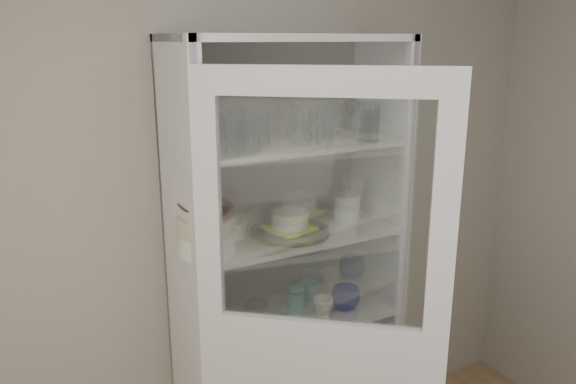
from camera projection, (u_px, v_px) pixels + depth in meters
wall_back at (226, 215)px, 2.57m from camera, size 3.60×0.02×2.60m
pantry_cabinet at (282, 292)px, 2.62m from camera, size 1.00×0.45×2.10m
cupboard_door at (319, 376)px, 2.08m from camera, size 0.72×0.61×2.00m
tumbler_0 at (234, 136)px, 2.07m from camera, size 0.08×0.08×0.14m
tumbler_1 at (252, 136)px, 2.12m from camera, size 0.08×0.08×0.13m
tumbler_2 at (302, 128)px, 2.25m from camera, size 0.08×0.08×0.15m
tumbler_3 at (325, 127)px, 2.26m from camera, size 0.09×0.09×0.15m
tumbler_4 at (362, 124)px, 2.38m from camera, size 0.09×0.09×0.14m
tumbler_5 at (370, 123)px, 2.36m from camera, size 0.08×0.08×0.15m
tumbler_6 at (367, 125)px, 2.39m from camera, size 0.08×0.08×0.13m
tumbler_7 at (235, 128)px, 2.24m from camera, size 0.09×0.09×0.15m
tumbler_8 at (222, 130)px, 2.19m from camera, size 0.09×0.09×0.15m
tumbler_9 at (261, 128)px, 2.26m from camera, size 0.08×0.08×0.14m
tumbler_10 at (318, 125)px, 2.39m from camera, size 0.08×0.08×0.13m
goblet_0 at (206, 122)px, 2.28m from camera, size 0.08×0.08×0.19m
goblet_1 at (286, 116)px, 2.45m from camera, size 0.08×0.08×0.19m
goblet_2 at (334, 115)px, 2.56m from camera, size 0.08×0.08×0.17m
goblet_3 at (352, 113)px, 2.64m from camera, size 0.07×0.07×0.16m
plate_stack_front at (207, 243)px, 2.21m from camera, size 0.23×0.23×0.08m
plate_stack_back at (223, 227)px, 2.42m from camera, size 0.21×0.21×0.07m
cream_bowl at (206, 225)px, 2.19m from camera, size 0.28×0.28×0.07m
terracotta_bowl at (206, 210)px, 2.17m from camera, size 0.20×0.20×0.05m
glass_platter at (290, 232)px, 2.44m from camera, size 0.45×0.45×0.02m
yellow_trivet at (290, 228)px, 2.44m from camera, size 0.21×0.21×0.01m
white_ramekin at (290, 219)px, 2.42m from camera, size 0.21×0.21×0.07m
grey_bowl_stack at (347, 207)px, 2.62m from camera, size 0.12×0.12×0.12m
mug_blue at (346, 298)px, 2.62m from camera, size 0.17×0.17×0.10m
mug_teal at (309, 291)px, 2.70m from camera, size 0.12×0.12×0.09m
mug_white at (323, 307)px, 2.54m from camera, size 0.11×0.11×0.09m
teal_jar at (296, 298)px, 2.62m from camera, size 0.08×0.08×0.10m
measuring_cups at (241, 331)px, 2.39m from camera, size 0.09×0.09×0.04m
white_canister at (200, 318)px, 2.42m from camera, size 0.11×0.11×0.12m
tin_box at (299, 383)px, 2.68m from camera, size 0.21×0.15×0.06m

